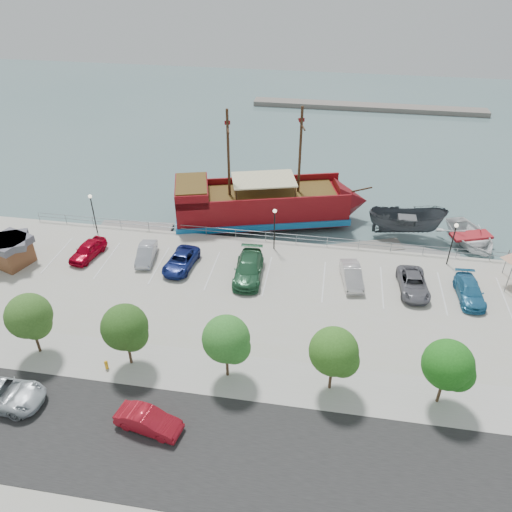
# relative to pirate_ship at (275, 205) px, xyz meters

# --- Properties ---
(ground) EXTENTS (160.00, 160.00, 0.00)m
(ground) POSITION_rel_pirate_ship_xyz_m (0.76, -13.16, -2.20)
(ground) COLOR slate
(street) EXTENTS (100.00, 8.00, 0.04)m
(street) POSITION_rel_pirate_ship_xyz_m (0.76, -29.16, -1.19)
(street) COLOR black
(street) RESTS_ON land_slab
(sidewalk) EXTENTS (100.00, 4.00, 0.05)m
(sidewalk) POSITION_rel_pirate_ship_xyz_m (0.76, -23.16, -1.19)
(sidewalk) COLOR #ACA9A3
(sidewalk) RESTS_ON land_slab
(seawall_railing) EXTENTS (50.00, 0.06, 1.00)m
(seawall_railing) POSITION_rel_pirate_ship_xyz_m (0.76, -5.36, -0.67)
(seawall_railing) COLOR gray
(seawall_railing) RESTS_ON land_slab
(far_shore) EXTENTS (40.00, 3.00, 0.80)m
(far_shore) POSITION_rel_pirate_ship_xyz_m (10.76, 41.84, -1.80)
(far_shore) COLOR slate
(far_shore) RESTS_ON ground
(pirate_ship) EXTENTS (21.24, 10.96, 13.15)m
(pirate_ship) POSITION_rel_pirate_ship_xyz_m (0.00, 0.00, 0.00)
(pirate_ship) COLOR maroon
(pirate_ship) RESTS_ON ground
(patrol_boat) EXTENTS (7.96, 3.42, 3.02)m
(patrol_boat) POSITION_rel_pirate_ship_xyz_m (13.57, -0.58, -0.69)
(patrol_boat) COLOR #3D4248
(patrol_boat) RESTS_ON ground
(speedboat) EXTENTS (7.12, 8.36, 1.47)m
(speedboat) POSITION_rel_pirate_ship_xyz_m (19.88, -1.23, -1.47)
(speedboat) COLOR silver
(speedboat) RESTS_ON ground
(dock_west) EXTENTS (7.80, 2.79, 0.44)m
(dock_west) POSITION_rel_pirate_ship_xyz_m (-14.26, -3.96, -1.98)
(dock_west) COLOR gray
(dock_west) RESTS_ON ground
(dock_mid) EXTENTS (7.68, 4.50, 0.42)m
(dock_mid) POSITION_rel_pirate_ship_xyz_m (9.58, -3.96, -1.99)
(dock_mid) COLOR slate
(dock_mid) RESTS_ON ground
(dock_east) EXTENTS (6.61, 3.05, 0.36)m
(dock_east) POSITION_rel_pirate_ship_xyz_m (15.29, -3.96, -2.02)
(dock_east) COLOR gray
(dock_east) RESTS_ON ground
(shed) EXTENTS (4.05, 4.05, 2.62)m
(shed) POSITION_rel_pirate_ship_xyz_m (-22.44, -13.04, 0.20)
(shed) COLOR brown
(shed) RESTS_ON land_slab
(street_van) EXTENTS (5.74, 2.76, 1.58)m
(street_van) POSITION_rel_pirate_ship_xyz_m (-14.18, -27.83, -0.41)
(street_van) COLOR #B6C0C5
(street_van) RESTS_ON street
(street_sedan) EXTENTS (4.40, 2.22, 1.38)m
(street_sedan) POSITION_rel_pirate_ship_xyz_m (-4.10, -28.22, -0.51)
(street_sedan) COLOR #B21523
(street_sedan) RESTS_ON street
(fire_hydrant) EXTENTS (0.26, 0.26, 0.74)m
(fire_hydrant) POSITION_rel_pirate_ship_xyz_m (-8.73, -23.96, -0.80)
(fire_hydrant) COLOR orange
(fire_hydrant) RESTS_ON sidewalk
(lamp_post_left) EXTENTS (0.36, 0.36, 4.28)m
(lamp_post_left) POSITION_rel_pirate_ship_xyz_m (-17.24, -6.66, 1.74)
(lamp_post_left) COLOR black
(lamp_post_left) RESTS_ON land_slab
(lamp_post_mid) EXTENTS (0.36, 0.36, 4.28)m
(lamp_post_mid) POSITION_rel_pirate_ship_xyz_m (0.76, -6.66, 1.74)
(lamp_post_mid) COLOR black
(lamp_post_mid) RESTS_ON land_slab
(lamp_post_right) EXTENTS (0.36, 0.36, 4.28)m
(lamp_post_right) POSITION_rel_pirate_ship_xyz_m (16.76, -6.66, 1.74)
(lamp_post_right) COLOR black
(lamp_post_right) RESTS_ON land_slab
(tree_b) EXTENTS (3.30, 3.20, 5.00)m
(tree_b) POSITION_rel_pirate_ship_xyz_m (-14.09, -23.23, 2.10)
(tree_b) COLOR #473321
(tree_b) RESTS_ON sidewalk
(tree_c) EXTENTS (3.30, 3.20, 5.00)m
(tree_c) POSITION_rel_pirate_ship_xyz_m (-7.09, -23.23, 2.10)
(tree_c) COLOR #473321
(tree_c) RESTS_ON sidewalk
(tree_d) EXTENTS (3.30, 3.20, 5.00)m
(tree_d) POSITION_rel_pirate_ship_xyz_m (-0.09, -23.23, 2.10)
(tree_d) COLOR #473321
(tree_d) RESTS_ON sidewalk
(tree_e) EXTENTS (3.30, 3.20, 5.00)m
(tree_e) POSITION_rel_pirate_ship_xyz_m (6.91, -23.23, 2.10)
(tree_e) COLOR #473321
(tree_e) RESTS_ON sidewalk
(tree_f) EXTENTS (3.30, 3.20, 5.00)m
(tree_f) POSITION_rel_pirate_ship_xyz_m (13.91, -23.23, 2.10)
(tree_f) COLOR #473321
(tree_f) RESTS_ON sidewalk
(parked_car_a) EXTENTS (2.50, 4.52, 1.45)m
(parked_car_a) POSITION_rel_pirate_ship_xyz_m (-16.18, -10.86, -0.47)
(parked_car_a) COLOR #A70219
(parked_car_a) RESTS_ON land_slab
(parked_car_b) EXTENTS (2.01, 4.24, 1.34)m
(parked_car_b) POSITION_rel_pirate_ship_xyz_m (-10.64, -10.45, -0.53)
(parked_car_b) COLOR #A9ADB8
(parked_car_b) RESTS_ON land_slab
(parked_car_c) EXTENTS (2.71, 5.01, 1.34)m
(parked_car_c) POSITION_rel_pirate_ship_xyz_m (-7.13, -11.08, -0.53)
(parked_car_c) COLOR navy
(parked_car_c) RESTS_ON land_slab
(parked_car_d) EXTENTS (2.65, 5.88, 1.67)m
(parked_car_d) POSITION_rel_pirate_ship_xyz_m (-0.85, -11.54, -0.37)
(parked_car_d) COLOR #265C3A
(parked_car_d) RESTS_ON land_slab
(parked_car_f) EXTENTS (2.25, 4.56, 1.44)m
(parked_car_f) POSITION_rel_pirate_ship_xyz_m (8.10, -10.88, -0.48)
(parked_car_f) COLOR beige
(parked_car_f) RESTS_ON land_slab
(parked_car_g) EXTENTS (2.60, 5.09, 1.38)m
(parked_car_g) POSITION_rel_pirate_ship_xyz_m (13.25, -11.22, -0.51)
(parked_car_g) COLOR slate
(parked_car_g) RESTS_ON land_slab
(parked_car_h) EXTENTS (2.17, 4.85, 1.38)m
(parked_car_h) POSITION_rel_pirate_ship_xyz_m (17.77, -11.50, -0.51)
(parked_car_h) COLOR teal
(parked_car_h) RESTS_ON land_slab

